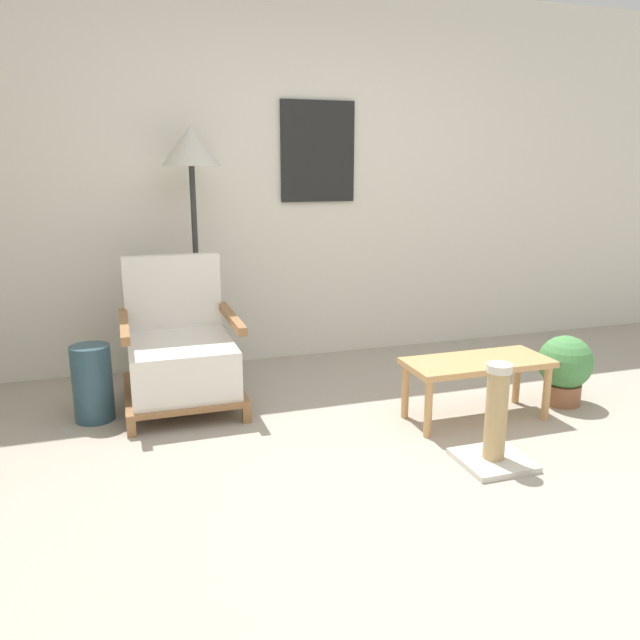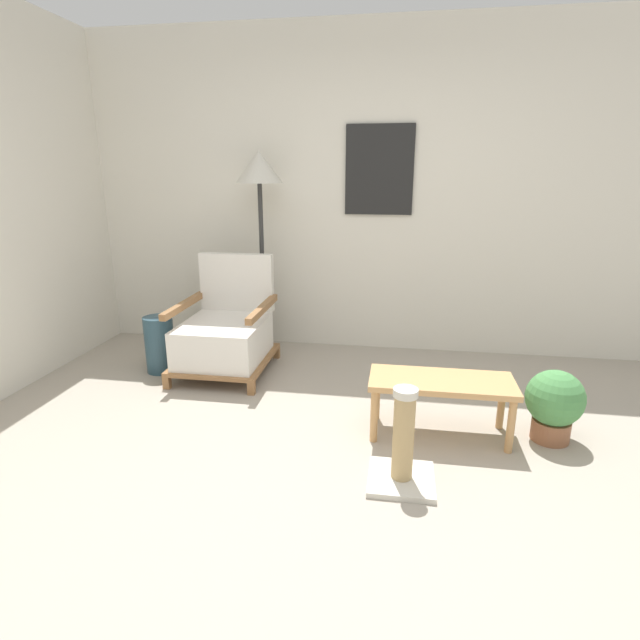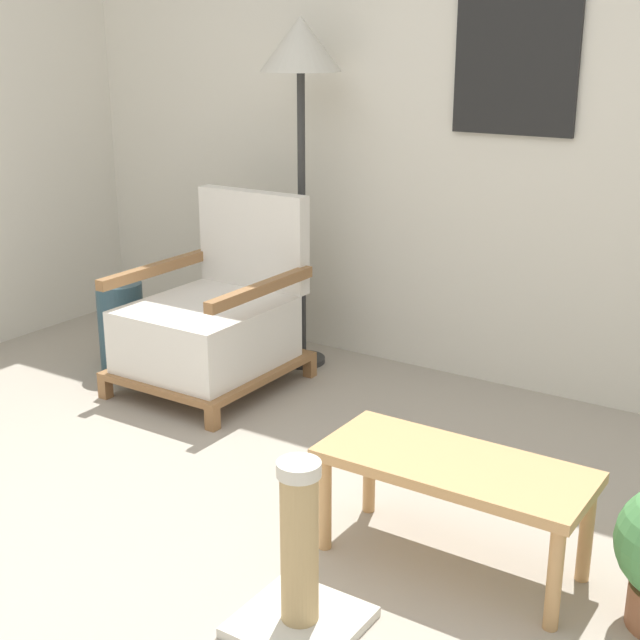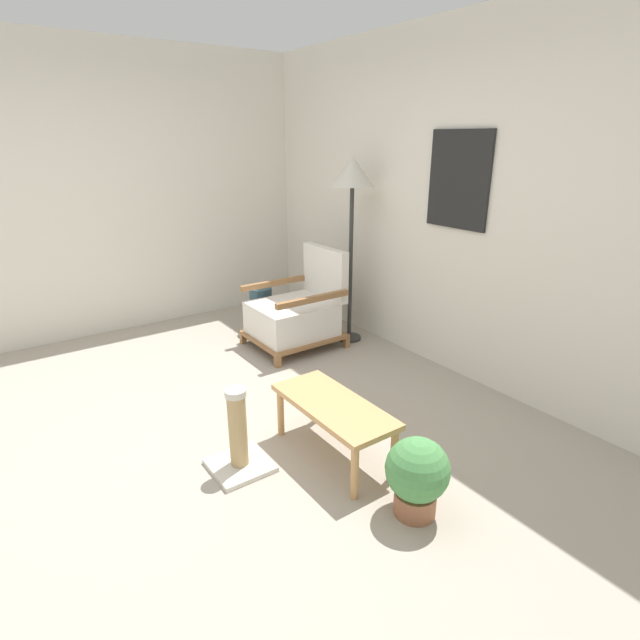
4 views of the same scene
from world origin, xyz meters
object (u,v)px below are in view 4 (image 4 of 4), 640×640
armchair (297,313)px  vase (261,309)px  potted_plant (417,474)px  coffee_table (333,411)px  floor_lamp (352,182)px  scratching_post (239,441)px

armchair → vase: armchair is taller
potted_plant → vase: bearing=167.1°
armchair → vase: size_ratio=1.99×
coffee_table → vase: bearing=162.3°
floor_lamp → coffee_table: bearing=-41.4°
armchair → scratching_post: 1.91m
armchair → coffee_table: (1.61, -0.77, -0.00)m
scratching_post → floor_lamp: bearing=124.1°
floor_lamp → coffee_table: size_ratio=2.01×
armchair → vase: bearing=-169.5°
vase → scratching_post: (1.91, -1.21, -0.04)m
armchair → floor_lamp: size_ratio=0.53×
potted_plant → scratching_post: scratching_post is taller
vase → potted_plant: (2.78, -0.64, 0.01)m
floor_lamp → potted_plant: floor_lamp is taller
floor_lamp → scratching_post: 2.52m
armchair → vase: 0.53m
coffee_table → vase: (-2.13, 0.68, -0.09)m
coffee_table → vase: 2.23m
floor_lamp → vase: floor_lamp is taller
armchair → potted_plant: bearing=-17.9°
scratching_post → vase: bearing=147.7°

